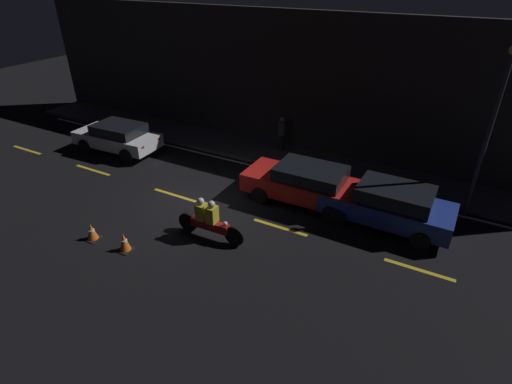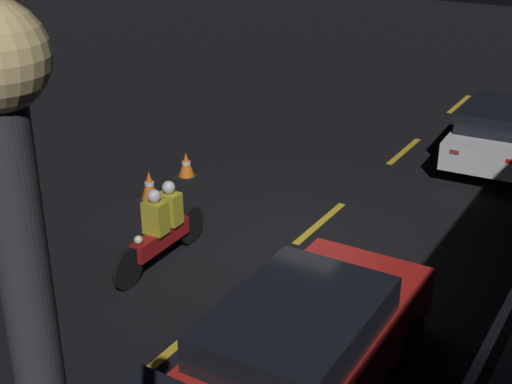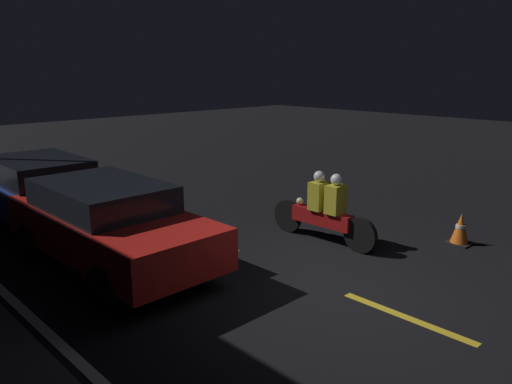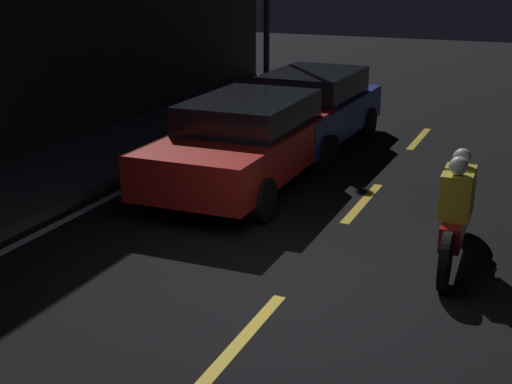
# 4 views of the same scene
# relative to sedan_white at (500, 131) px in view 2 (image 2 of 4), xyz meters

# --- Properties ---
(ground_plane) EXTENTS (56.00, 56.00, 0.00)m
(ground_plane) POSITION_rel_sedan_white_xyz_m (5.95, -2.05, -0.75)
(ground_plane) COLOR black
(lane_dash_a) EXTENTS (2.00, 0.14, 0.01)m
(lane_dash_a) POSITION_rel_sedan_white_xyz_m (-4.05, -2.05, -0.75)
(lane_dash_a) COLOR gold
(lane_dash_a) RESTS_ON ground
(lane_dash_b) EXTENTS (2.00, 0.14, 0.01)m
(lane_dash_b) POSITION_rel_sedan_white_xyz_m (0.45, -2.05, -0.75)
(lane_dash_b) COLOR gold
(lane_dash_b) RESTS_ON ground
(lane_dash_c) EXTENTS (2.00, 0.14, 0.01)m
(lane_dash_c) POSITION_rel_sedan_white_xyz_m (4.95, -2.05, -0.75)
(lane_dash_c) COLOR gold
(lane_dash_c) RESTS_ON ground
(lane_dash_d) EXTENTS (2.00, 0.14, 0.01)m
(lane_dash_d) POSITION_rel_sedan_white_xyz_m (9.45, -2.05, -0.75)
(lane_dash_d) COLOR gold
(lane_dash_d) RESTS_ON ground
(lane_solid_kerb) EXTENTS (25.20, 0.14, 0.01)m
(lane_solid_kerb) POSITION_rel_sedan_white_xyz_m (5.95, 1.68, -0.75)
(lane_solid_kerb) COLOR silver
(lane_solid_kerb) RESTS_ON ground
(sedan_white) EXTENTS (4.11, 2.04, 1.37)m
(sedan_white) POSITION_rel_sedan_white_xyz_m (0.00, 0.00, 0.00)
(sedan_white) COLOR silver
(sedan_white) RESTS_ON ground
(taxi_red) EXTENTS (4.46, 2.00, 1.45)m
(taxi_red) POSITION_rel_sedan_white_xyz_m (9.50, -0.06, 0.03)
(taxi_red) COLOR red
(taxi_red) RESTS_ON ground
(motorcycle) EXTENTS (2.44, 0.38, 1.41)m
(motorcycle) POSITION_rel_sedan_white_xyz_m (7.67, -3.65, -0.09)
(motorcycle) COLOR black
(motorcycle) RESTS_ON ground
(traffic_cone_near) EXTENTS (0.45, 0.45, 0.57)m
(traffic_cone_near) POSITION_rel_sedan_white_xyz_m (4.42, -5.56, -0.47)
(traffic_cone_near) COLOR black
(traffic_cone_near) RESTS_ON ground
(traffic_cone_mid) EXTENTS (0.45, 0.45, 0.62)m
(traffic_cone_mid) POSITION_rel_sedan_white_xyz_m (5.77, -5.48, -0.45)
(traffic_cone_mid) COLOR black
(traffic_cone_mid) RESTS_ON ground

